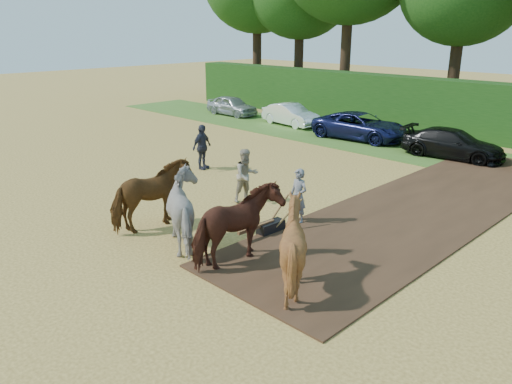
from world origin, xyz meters
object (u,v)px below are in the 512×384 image
object	(u,v)px
spectator_far	(202,147)
parked_cars	(496,149)
spectator_near	(246,176)
plough_team	(216,218)

from	to	relation	value
spectator_far	parked_cars	distance (m)	12.66
spectator_near	spectator_far	xyz separation A→B (m)	(-4.27, 1.54, 0.02)
plough_team	parked_cars	bearing A→B (deg)	83.31
spectator_far	plough_team	xyz separation A→B (m)	(6.71, -4.98, 0.07)
spectator_near	parked_cars	world-z (taller)	spectator_near
spectator_far	parked_cars	world-z (taller)	spectator_far
spectator_near	spectator_far	bearing A→B (deg)	83.11
spectator_near	plough_team	bearing A→B (deg)	-131.68
spectator_far	plough_team	world-z (taller)	plough_team
spectator_far	parked_cars	bearing A→B (deg)	-54.00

